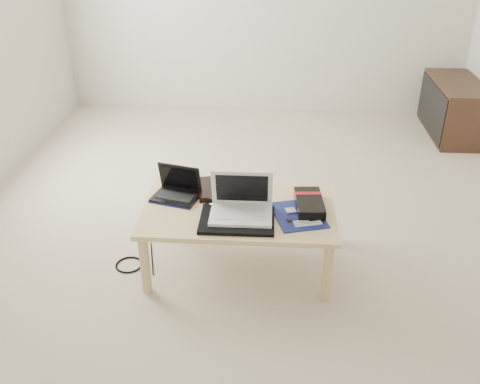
# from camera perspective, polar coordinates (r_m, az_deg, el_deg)

# --- Properties ---
(ground) EXTENTS (4.00, 4.00, 0.00)m
(ground) POSITION_cam_1_polar(r_m,az_deg,el_deg) (3.90, 1.61, -1.25)
(ground) COLOR #B5A992
(ground) RESTS_ON ground
(coffee_table) EXTENTS (1.10, 0.70, 0.40)m
(coffee_table) POSITION_cam_1_polar(r_m,az_deg,el_deg) (3.10, -0.11, -2.34)
(coffee_table) COLOR #D6BE80
(coffee_table) RESTS_ON ground
(media_cabinet) EXTENTS (0.41, 0.90, 0.50)m
(media_cabinet) POSITION_cam_1_polar(r_m,az_deg,el_deg) (5.38, 21.78, 8.28)
(media_cabinet) COLOR #3D2819
(media_cabinet) RESTS_ON ground
(book) EXTENTS (0.37, 0.33, 0.03)m
(book) POSITION_cam_1_polar(r_m,az_deg,el_deg) (3.24, -1.54, 0.42)
(book) COLOR black
(book) RESTS_ON coffee_table
(netbook) EXTENTS (0.30, 0.25, 0.19)m
(netbook) POSITION_cam_1_polar(r_m,az_deg,el_deg) (3.18, -6.75, 0.13)
(netbook) COLOR black
(netbook) RESTS_ON coffee_table
(tablet) EXTENTS (0.27, 0.23, 0.01)m
(tablet) POSITION_cam_1_polar(r_m,az_deg,el_deg) (3.05, -1.37, -1.70)
(tablet) COLOR black
(tablet) RESTS_ON coffee_table
(remote) EXTENTS (0.11, 0.22, 0.02)m
(remote) POSITION_cam_1_polar(r_m,az_deg,el_deg) (3.14, 2.25, -0.63)
(remote) COLOR #ADAEB2
(remote) RESTS_ON coffee_table
(neoprene_sleeve) EXTENTS (0.41, 0.30, 0.02)m
(neoprene_sleeve) POSITION_cam_1_polar(r_m,az_deg,el_deg) (2.93, -0.31, -2.99)
(neoprene_sleeve) COLOR black
(neoprene_sleeve) RESTS_ON coffee_table
(white_laptop) EXTENTS (0.34, 0.24, 0.24)m
(white_laptop) POSITION_cam_1_polar(r_m,az_deg,el_deg) (2.95, 0.14, -1.45)
(white_laptop) COLOR silver
(white_laptop) RESTS_ON neoprene_sleeve
(motherboard) EXTENTS (0.34, 0.38, 0.02)m
(motherboard) POSITION_cam_1_polar(r_m,az_deg,el_deg) (3.01, 6.28, -2.44)
(motherboard) COLOR #0C194E
(motherboard) RESTS_ON coffee_table
(gpu_box) EXTENTS (0.17, 0.31, 0.07)m
(gpu_box) POSITION_cam_1_polar(r_m,az_deg,el_deg) (3.06, 7.40, -1.25)
(gpu_box) COLOR black
(gpu_box) RESTS_ON coffee_table
(cable_coil) EXTENTS (0.13, 0.13, 0.01)m
(cable_coil) POSITION_cam_1_polar(r_m,az_deg,el_deg) (3.07, -1.37, -1.45)
(cable_coil) COLOR black
(cable_coil) RESTS_ON coffee_table
(floor_cable_coil) EXTENTS (0.19, 0.19, 0.01)m
(floor_cable_coil) POSITION_cam_1_polar(r_m,az_deg,el_deg) (3.34, -11.75, -7.60)
(floor_cable_coil) COLOR black
(floor_cable_coil) RESTS_ON ground
(floor_cable_trail) EXTENTS (0.09, 0.33, 0.01)m
(floor_cable_trail) POSITION_cam_1_polar(r_m,az_deg,el_deg) (3.37, -9.37, -7.00)
(floor_cable_trail) COLOR black
(floor_cable_trail) RESTS_ON ground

